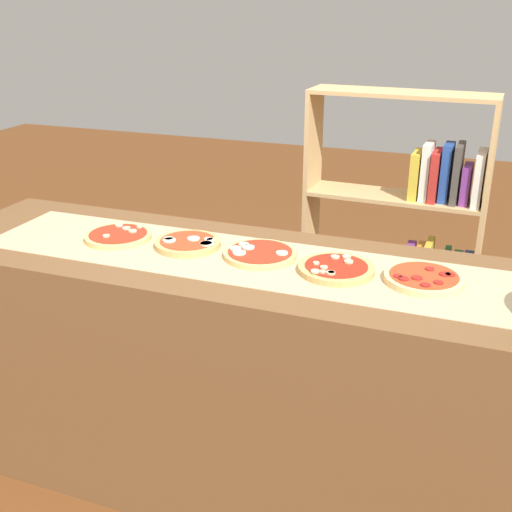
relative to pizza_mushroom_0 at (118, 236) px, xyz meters
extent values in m
plane|color=brown|center=(0.56, -0.02, -0.96)|extent=(12.00, 12.00, 0.00)
cube|color=brown|center=(0.56, -0.02, -0.49)|extent=(2.44, 0.67, 0.95)
cube|color=tan|center=(0.56, -0.02, -0.01)|extent=(2.01, 0.42, 0.00)
cylinder|color=#DBB26B|center=(0.00, 0.00, 0.00)|extent=(0.25, 0.25, 0.02)
cylinder|color=red|center=(0.00, 0.00, 0.01)|extent=(0.22, 0.22, 0.00)
cylinder|color=#C6B28E|center=(-0.04, 0.07, 0.01)|extent=(0.03, 0.03, 0.01)
cylinder|color=#C6B28E|center=(0.04, 0.08, 0.01)|extent=(0.02, 0.02, 0.01)
cylinder|color=#C6B28E|center=(0.00, 0.05, 0.01)|extent=(0.03, 0.03, 0.01)
cylinder|color=#C6B28E|center=(-0.02, -0.05, 0.01)|extent=(0.03, 0.03, 0.01)
cylinder|color=#C6B28E|center=(0.04, 0.03, 0.01)|extent=(0.03, 0.03, 0.01)
cylinder|color=tan|center=(0.28, 0.02, 0.00)|extent=(0.24, 0.24, 0.02)
cylinder|color=red|center=(0.28, 0.02, 0.01)|extent=(0.20, 0.20, 0.00)
cylinder|color=#EFE5CC|center=(0.30, 0.03, 0.02)|extent=(0.04, 0.04, 0.00)
cylinder|color=#EFE5CC|center=(0.36, 0.00, 0.02)|extent=(0.05, 0.05, 0.00)
cylinder|color=#EFE5CC|center=(0.35, 0.05, 0.02)|extent=(0.03, 0.03, 0.00)
cylinder|color=#EFE5CC|center=(0.36, 0.00, 0.02)|extent=(0.04, 0.04, 0.00)
cylinder|color=#EFE5CC|center=(0.21, 0.00, 0.02)|extent=(0.04, 0.04, 0.00)
cylinder|color=#EFE5CC|center=(0.22, -0.01, 0.02)|extent=(0.05, 0.05, 0.00)
cylinder|color=#EFE5CC|center=(0.36, 0.04, 0.02)|extent=(0.03, 0.03, 0.00)
cylinder|color=#DBB26B|center=(0.56, 0.02, 0.00)|extent=(0.26, 0.26, 0.02)
cylinder|color=red|center=(0.56, 0.02, 0.01)|extent=(0.22, 0.22, 0.00)
cylinder|color=#EFE5CC|center=(0.64, 0.02, 0.01)|extent=(0.04, 0.04, 0.00)
cylinder|color=#EFE5CC|center=(0.47, 0.00, 0.01)|extent=(0.04, 0.04, 0.00)
cylinder|color=#EFE5CC|center=(0.48, 0.05, 0.01)|extent=(0.04, 0.04, 0.00)
cylinder|color=#EFE5CC|center=(0.50, -0.03, 0.01)|extent=(0.05, 0.05, 0.00)
cylinder|color=#EFE5CC|center=(0.51, 0.03, 0.01)|extent=(0.04, 0.04, 0.00)
cylinder|color=tan|center=(0.84, -0.02, 0.00)|extent=(0.25, 0.25, 0.02)
cylinder|color=#AD2314|center=(0.84, -0.02, 0.01)|extent=(0.21, 0.21, 0.00)
cylinder|color=#C6B28E|center=(0.81, -0.06, 0.02)|extent=(0.03, 0.03, 0.01)
cylinder|color=#C6B28E|center=(0.81, -0.09, 0.02)|extent=(0.02, 0.02, 0.01)
cylinder|color=#C6B28E|center=(0.86, 0.06, 0.02)|extent=(0.03, 0.03, 0.01)
cylinder|color=#C6B28E|center=(0.84, -0.09, 0.02)|extent=(0.03, 0.03, 0.01)
cylinder|color=#C6B28E|center=(0.77, -0.03, 0.02)|extent=(0.02, 0.02, 0.01)
cylinder|color=#C6B28E|center=(0.82, 0.04, 0.02)|extent=(0.03, 0.03, 0.01)
cylinder|color=#C6B28E|center=(0.87, 0.02, 0.02)|extent=(0.03, 0.03, 0.01)
cylinder|color=#C6B28E|center=(0.84, -0.09, 0.02)|extent=(0.02, 0.02, 0.01)
cylinder|color=#C6B28E|center=(0.79, -0.10, 0.02)|extent=(0.03, 0.03, 0.01)
cylinder|color=#E5C17F|center=(1.12, 0.00, 0.00)|extent=(0.25, 0.25, 0.02)
cylinder|color=red|center=(1.12, 0.00, 0.01)|extent=(0.22, 0.22, 0.00)
cylinder|color=maroon|center=(1.13, 0.05, 0.02)|extent=(0.03, 0.03, 0.00)
cylinder|color=maroon|center=(1.18, 0.02, 0.02)|extent=(0.04, 0.04, 0.00)
cylinder|color=maroon|center=(1.04, -0.04, 0.02)|extent=(0.03, 0.03, 0.00)
cylinder|color=maroon|center=(1.13, -0.08, 0.02)|extent=(0.03, 0.03, 0.00)
cylinder|color=maroon|center=(1.17, -0.05, 0.02)|extent=(0.03, 0.03, 0.00)
cylinder|color=maroon|center=(1.20, 0.03, 0.02)|extent=(0.03, 0.03, 0.00)
cylinder|color=maroon|center=(1.06, -0.06, 0.02)|extent=(0.03, 0.03, 0.00)
cylinder|color=maroon|center=(1.10, -0.04, 0.02)|extent=(0.03, 0.03, 0.00)
cube|color=tan|center=(1.28, 0.93, -0.25)|extent=(0.03, 0.23, 1.41)
cube|color=tan|center=(0.48, 0.96, -0.25)|extent=(0.03, 0.23, 1.41)
cube|color=tan|center=(0.88, 0.94, -0.95)|extent=(0.78, 0.26, 0.02)
cube|color=orange|center=(1.23, 0.93, -0.85)|extent=(0.05, 0.15, 0.19)
cube|color=#2D753D|center=(1.19, 0.93, -0.82)|extent=(0.03, 0.15, 0.24)
cube|color=#B22823|center=(1.14, 0.93, -0.86)|extent=(0.05, 0.18, 0.17)
cube|color=#753384|center=(1.10, 0.93, -0.82)|extent=(0.04, 0.16, 0.25)
cube|color=#B22823|center=(1.05, 0.93, -0.82)|extent=(0.05, 0.19, 0.25)
cube|color=tan|center=(0.88, 0.94, -0.49)|extent=(0.78, 0.26, 0.02)
cube|color=#234799|center=(1.24, 0.93, -0.37)|extent=(0.05, 0.15, 0.22)
cube|color=#2D753D|center=(1.19, 0.93, -0.37)|extent=(0.05, 0.17, 0.21)
cube|color=#2D753D|center=(1.14, 0.93, -0.36)|extent=(0.03, 0.16, 0.23)
cube|color=#234799|center=(1.10, 0.93, -0.38)|extent=(0.04, 0.15, 0.19)
cube|color=gold|center=(1.06, 0.93, -0.35)|extent=(0.04, 0.19, 0.26)
cube|color=orange|center=(1.02, 0.94, -0.36)|extent=(0.04, 0.18, 0.23)
cube|color=#753384|center=(0.97, 0.94, -0.36)|extent=(0.04, 0.16, 0.23)
cube|color=tan|center=(0.88, 0.94, -0.02)|extent=(0.78, 0.26, 0.02)
cube|color=silver|center=(1.24, 0.93, 0.10)|extent=(0.04, 0.19, 0.23)
cube|color=#753384|center=(1.19, 0.93, 0.07)|extent=(0.04, 0.14, 0.17)
cube|color=#47423D|center=(1.14, 0.93, 0.12)|extent=(0.04, 0.17, 0.26)
cube|color=#234799|center=(1.10, 0.93, 0.11)|extent=(0.04, 0.13, 0.26)
cube|color=#B22823|center=(1.05, 0.93, 0.10)|extent=(0.04, 0.18, 0.22)
cube|color=silver|center=(1.01, 0.94, 0.11)|extent=(0.04, 0.15, 0.25)
cube|color=gold|center=(0.97, 0.94, 0.09)|extent=(0.04, 0.16, 0.21)
cube|color=tan|center=(0.88, 0.94, 0.44)|extent=(0.78, 0.26, 0.02)
camera|label=1|loc=(1.25, -1.89, 0.83)|focal=44.30mm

